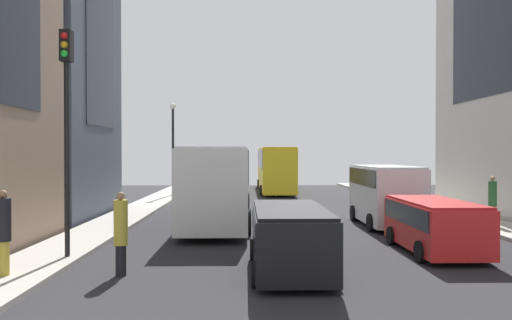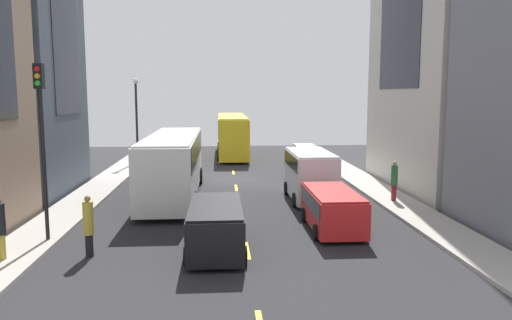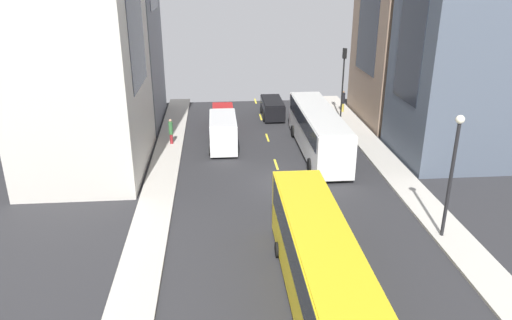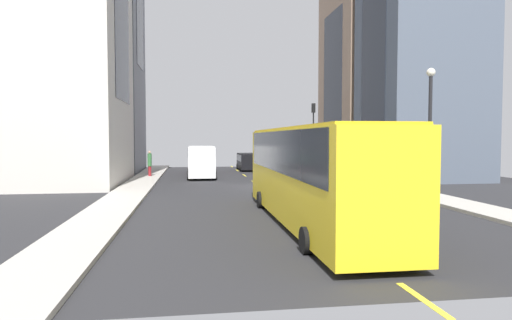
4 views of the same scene
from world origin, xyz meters
name	(u,v)px [view 3 (image 3 of 4)]	position (x,y,z in m)	size (l,w,h in m)	color
ground_plane	(282,181)	(0.00, 0.00, 0.00)	(42.22, 42.22, 0.00)	#28282B
sidewalk_west	(398,176)	(-8.05, 0.00, 0.07)	(2.12, 44.00, 0.15)	#B2ADA3
sidewalk_east	(160,184)	(8.05, 0.00, 0.07)	(2.12, 44.00, 0.15)	#B2ADA3
lane_stripe_0	(255,101)	(0.00, -21.00, 0.01)	(0.16, 2.00, 0.01)	yellow
lane_stripe_1	(261,117)	(0.00, -15.00, 0.01)	(0.16, 2.00, 0.01)	yellow
lane_stripe_2	(267,138)	(0.00, -9.00, 0.01)	(0.16, 2.00, 0.01)	yellow
lane_stripe_3	(276,164)	(0.00, -3.00, 0.01)	(0.16, 2.00, 0.01)	yellow
lane_stripe_4	(288,201)	(0.00, 3.00, 0.01)	(0.16, 2.00, 0.01)	yellow
lane_stripe_5	(306,255)	(0.00, 9.00, 0.01)	(0.16, 2.00, 0.01)	yellow
building_west_0	(413,8)	(-13.21, -13.53, 10.06)	(7.88, 10.05, 20.12)	#937760
building_west_1	(469,22)	(-13.25, -3.61, 9.84)	(7.95, 8.10, 19.68)	#4C5666
city_bus_white	(318,128)	(-3.46, -5.22, 2.01)	(2.81, 12.22, 3.35)	silver
streetcar_yellow	(321,266)	(0.18, 13.14, 2.12)	(2.70, 13.30, 3.59)	yellow
delivery_van_white	(223,130)	(3.74, -6.75, 1.51)	(2.25, 5.06, 2.58)	white
car_black_0	(272,107)	(-1.11, -15.00, 1.00)	(2.06, 4.65, 1.69)	black
car_red_1	(223,116)	(3.62, -12.53, 0.97)	(2.04, 4.48, 1.64)	red
pedestrian_walking_far	(343,101)	(-8.13, -15.78, 1.25)	(0.36, 0.36, 2.07)	gold
pedestrian_waiting_curb	(171,131)	(7.87, -7.79, 1.24)	(0.33, 0.33, 2.04)	maroon
pedestrian_crossing_mid	(317,104)	(-5.43, -15.27, 1.13)	(0.35, 0.35, 2.13)	black
traffic_light_near_corner	(343,71)	(-7.39, -13.58, 4.61)	(0.32, 0.44, 6.48)	black
streetlamp_near	(453,164)	(-7.49, 7.94, 4.23)	(0.44, 0.44, 6.60)	black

